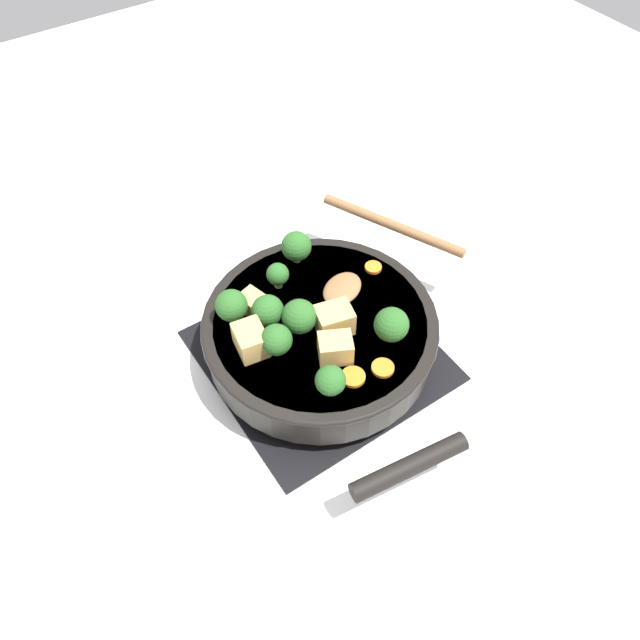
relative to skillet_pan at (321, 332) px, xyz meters
name	(u,v)px	position (x,y,z in m)	size (l,w,h in m)	color
ground_plane	(320,356)	(0.00, 0.00, -0.06)	(2.40, 2.40, 0.00)	white
front_burner_grate	(320,351)	(0.00, 0.00, -0.05)	(0.31, 0.31, 0.03)	black
skillet_pan	(321,332)	(0.00, 0.00, 0.00)	(0.33, 0.42, 0.06)	black
wooden_spoon	(372,251)	(-0.13, -0.06, 0.03)	(0.24, 0.22, 0.02)	brown
tofu_cube_center_large	(253,304)	(0.07, -0.07, 0.04)	(0.04, 0.03, 0.03)	tan
tofu_cube_near_handle	(335,348)	(0.02, 0.06, 0.04)	(0.04, 0.03, 0.03)	tan
tofu_cube_east_chunk	(251,340)	(0.10, -0.01, 0.04)	(0.05, 0.04, 0.04)	tan
tofu_cube_west_chunk	(334,320)	(-0.01, 0.02, 0.04)	(0.05, 0.04, 0.04)	tan
broccoli_floret_near_spoon	(391,325)	(-0.06, 0.08, 0.05)	(0.05, 0.05, 0.05)	#709956
broccoli_floret_center_top	(299,317)	(0.03, 0.00, 0.05)	(0.05, 0.05, 0.05)	#709956
broccoli_floret_east_rim	(276,340)	(0.08, 0.01, 0.05)	(0.04, 0.04, 0.05)	#709956
broccoli_floret_west_rim	(278,275)	(0.01, -0.09, 0.05)	(0.03, 0.03, 0.04)	#709956
broccoli_floret_north_edge	(232,306)	(0.10, -0.07, 0.05)	(0.04, 0.04, 0.05)	#709956
broccoli_floret_south_cluster	(296,246)	(-0.04, -0.12, 0.05)	(0.04, 0.04, 0.05)	#709956
broccoli_floret_mid_floret	(330,381)	(0.05, 0.10, 0.05)	(0.04, 0.04, 0.05)	#709956
broccoli_floret_small_inner	(268,311)	(0.06, -0.03, 0.05)	(0.04, 0.04, 0.05)	#709956
carrot_slice_orange_thin	(373,267)	(-0.12, -0.04, 0.03)	(0.02, 0.02, 0.01)	orange
carrot_slice_near_center	(353,377)	(0.02, 0.10, 0.03)	(0.03, 0.03, 0.01)	orange
carrot_slice_edge_slice	(383,368)	(-0.02, 0.11, 0.03)	(0.03, 0.03, 0.01)	orange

